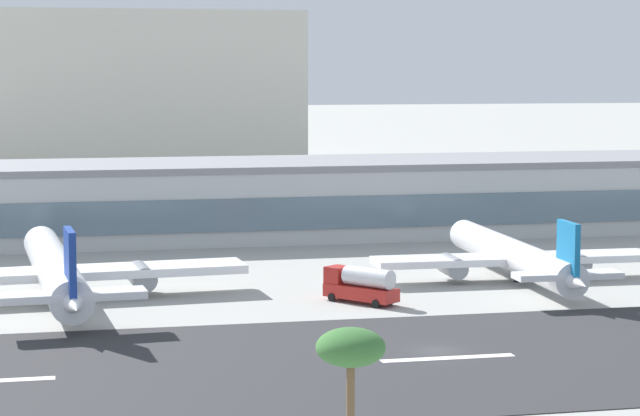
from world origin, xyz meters
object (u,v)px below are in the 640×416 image
Objects in this scene: terminal_building at (227,199)px; service_fuel_truck_0 at (361,284)px; distant_hotel_block at (99,92)px; airliner_blue_tail_gate_2 at (516,257)px; palm_tree_1 at (351,352)px; airliner_navy_tail_gate_1 at (56,272)px.

terminal_building is 25.32× the size of service_fuel_truck_0.
terminal_building reaches higher than service_fuel_truck_0.
airliner_blue_tail_gate_2 is (41.78, -169.79, -16.24)m from distant_hotel_block.
airliner_blue_tail_gate_2 is at bearing 62.48° from palm_tree_1.
airliner_blue_tail_gate_2 is 5.22× the size of service_fuel_truck_0.
airliner_navy_tail_gate_1 is 1.11× the size of airliner_blue_tail_gate_2.
airliner_blue_tail_gate_2 reaches higher than service_fuel_truck_0.
palm_tree_1 is at bearing 127.25° from service_fuel_truck_0.
airliner_navy_tail_gate_1 is 5.80× the size of service_fuel_truck_0.
palm_tree_1 is at bearing -88.89° from distant_hotel_block.
palm_tree_1 is at bearing -171.33° from airliner_navy_tail_gate_1.
terminal_building reaches higher than airliner_navy_tail_gate_1.
terminal_building is 4.85× the size of airliner_blue_tail_gate_2.
airliner_blue_tail_gate_2 is at bearing -92.62° from airliner_navy_tail_gate_1.
airliner_navy_tail_gate_1 is (-11.35, -171.32, -15.92)m from distant_hotel_block.
airliner_blue_tail_gate_2 is at bearing -58.66° from terminal_building.
airliner_navy_tail_gate_1 is 4.50× the size of palm_tree_1.
airliner_navy_tail_gate_1 is at bearing 92.77° from airliner_blue_tail_gate_2.
distant_hotel_block is 1.98× the size of airliner_navy_tail_gate_1.
palm_tree_1 is at bearing -94.48° from terminal_building.
terminal_building is 117.55m from palm_tree_1.
palm_tree_1 is at bearing 153.61° from airliner_blue_tail_gate_2.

